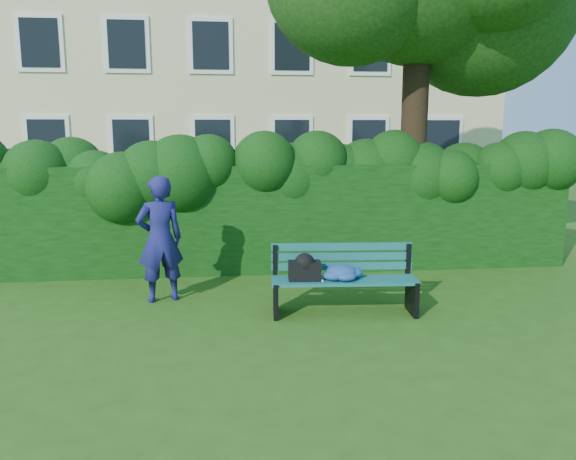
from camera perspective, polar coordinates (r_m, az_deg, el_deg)
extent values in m
plane|color=#2E4F14|center=(7.72, 0.52, -7.74)|extent=(80.00, 80.00, 0.00)
cube|color=beige|center=(21.62, -4.34, 19.77)|extent=(16.00, 8.00, 12.00)
cube|color=white|center=(18.01, -23.25, 8.15)|extent=(1.30, 0.08, 1.60)
cube|color=black|center=(17.97, -23.28, 8.14)|extent=(1.05, 0.04, 1.35)
cube|color=white|center=(17.49, -15.61, 8.55)|extent=(1.30, 0.08, 1.60)
cube|color=black|center=(17.45, -15.63, 8.55)|extent=(1.05, 0.04, 1.35)
cube|color=white|center=(17.28, -7.64, 8.82)|extent=(1.30, 0.08, 1.60)
cube|color=black|center=(17.24, -7.64, 8.82)|extent=(1.05, 0.04, 1.35)
cube|color=white|center=(17.41, 0.38, 8.92)|extent=(1.30, 0.08, 1.60)
cube|color=black|center=(17.37, 0.40, 8.91)|extent=(1.05, 0.04, 1.35)
cube|color=white|center=(17.86, 8.14, 8.85)|extent=(1.30, 0.08, 1.60)
cube|color=black|center=(17.82, 8.18, 8.84)|extent=(1.05, 0.04, 1.35)
cube|color=white|center=(18.61, 15.39, 8.64)|extent=(1.30, 0.08, 1.60)
cube|color=black|center=(18.57, 15.44, 8.63)|extent=(1.05, 0.04, 1.35)
cube|color=white|center=(18.17, -23.89, 16.99)|extent=(1.30, 0.08, 1.60)
cube|color=black|center=(18.13, -23.93, 17.00)|extent=(1.05, 0.04, 1.35)
cube|color=white|center=(17.65, -16.06, 17.67)|extent=(1.30, 0.08, 1.60)
cube|color=black|center=(17.61, -16.08, 17.69)|extent=(1.05, 0.04, 1.35)
cube|color=white|center=(17.45, -7.86, 18.05)|extent=(1.30, 0.08, 1.60)
cube|color=black|center=(17.41, -7.86, 18.07)|extent=(1.05, 0.04, 1.35)
cube|color=white|center=(17.57, 0.39, 18.08)|extent=(1.30, 0.08, 1.60)
cube|color=black|center=(17.53, 0.41, 18.10)|extent=(1.05, 0.04, 1.35)
cube|color=white|center=(18.02, 8.38, 17.78)|extent=(1.30, 0.08, 1.60)
cube|color=black|center=(17.98, 8.41, 17.80)|extent=(1.05, 0.04, 1.35)
cube|color=white|center=(18.76, 15.81, 17.21)|extent=(1.30, 0.08, 1.60)
cube|color=black|center=(18.73, 15.86, 17.22)|extent=(1.05, 0.04, 1.35)
cube|color=black|center=(9.65, -1.09, 1.37)|extent=(10.00, 1.00, 1.80)
cylinder|color=black|center=(10.09, 12.70, 10.65)|extent=(0.45, 0.45, 5.01)
sphere|color=#113310|center=(11.18, 19.19, 21.15)|extent=(3.31, 3.31, 3.31)
cube|color=#0F4E47|center=(7.15, 5.96, -5.51)|extent=(1.89, 0.23, 0.04)
cube|color=#0F4E47|center=(7.26, 5.82, -5.25)|extent=(1.89, 0.23, 0.04)
cube|color=#0F4E47|center=(7.38, 5.69, -5.01)|extent=(1.89, 0.23, 0.04)
cube|color=#0F4E47|center=(7.49, 5.56, -4.77)|extent=(1.89, 0.23, 0.04)
cube|color=#0F4E47|center=(7.54, 5.49, -3.66)|extent=(1.88, 0.17, 0.10)
cube|color=#0F4E47|center=(7.52, 5.50, -2.67)|extent=(1.88, 0.17, 0.10)
cube|color=#0F4E47|center=(7.50, 5.50, -1.69)|extent=(1.88, 0.17, 0.10)
cube|color=black|center=(7.31, -1.27, -6.97)|extent=(0.10, 0.50, 0.44)
cube|color=black|center=(7.45, -1.33, -3.22)|extent=(0.06, 0.06, 0.45)
cube|color=black|center=(7.20, -1.27, -5.42)|extent=(0.09, 0.42, 0.05)
cube|color=black|center=(7.56, 12.48, -6.64)|extent=(0.10, 0.50, 0.44)
cube|color=black|center=(7.70, 12.10, -3.01)|extent=(0.06, 0.06, 0.45)
cube|color=black|center=(7.46, 12.64, -5.12)|extent=(0.09, 0.42, 0.05)
cube|color=white|center=(7.22, 2.86, -5.06)|extent=(0.19, 0.14, 0.02)
cube|color=black|center=(7.23, 1.69, -4.14)|extent=(0.43, 0.27, 0.24)
imported|color=navy|center=(7.96, -12.89, -0.91)|extent=(0.74, 0.60, 1.76)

